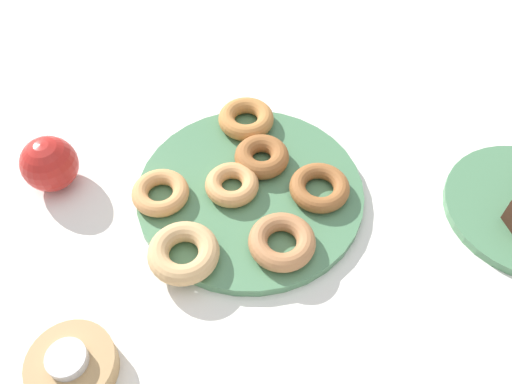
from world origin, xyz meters
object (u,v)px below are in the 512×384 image
at_px(donut_5, 232,185).
at_px(candle_holder, 72,366).
at_px(donut_4, 319,188).
at_px(donut_6, 161,193).
at_px(donut_plate, 250,192).
at_px(donut_2, 262,157).
at_px(donut_3, 282,242).
at_px(donut_0, 246,119).
at_px(donut_1, 184,253).
at_px(apple, 49,164).
at_px(tealight, 67,359).

height_order(donut_5, candle_holder, donut_5).
relative_size(donut_4, donut_6, 1.06).
relative_size(donut_plate, donut_5, 4.25).
distance_m(donut_2, candle_holder, 0.37).
relative_size(donut_plate, donut_3, 3.67).
height_order(donut_3, donut_6, donut_3).
relative_size(donut_plate, donut_6, 4.04).
bearing_deg(donut_3, donut_2, -96.17).
bearing_deg(donut_2, donut_plate, 55.47).
relative_size(donut_0, donut_1, 0.94).
distance_m(donut_3, candle_holder, 0.29).
xyz_separation_m(donut_plate, donut_3, (-0.01, 0.10, 0.02)).
distance_m(donut_5, apple, 0.26).
relative_size(donut_1, apple, 1.16).
bearing_deg(donut_1, tealight, 34.68).
bearing_deg(candle_holder, donut_6, -123.25).
height_order(donut_4, apple, apple).
relative_size(donut_3, candle_holder, 0.88).
bearing_deg(donut_plate, donut_3, 97.44).
xyz_separation_m(donut_3, apple, (0.28, -0.21, 0.01)).
xyz_separation_m(donut_0, donut_3, (0.01, 0.23, -0.00)).
xyz_separation_m(donut_5, candle_holder, (0.24, 0.19, -0.01)).
bearing_deg(donut_2, candle_holder, 38.71).
xyz_separation_m(donut_2, apple, (0.30, -0.06, 0.01)).
distance_m(donut_0, donut_4, 0.17).
relative_size(donut_1, tealight, 2.04).
height_order(donut_plate, donut_0, donut_0).
bearing_deg(donut_6, donut_plate, 171.27).
height_order(donut_0, candle_holder, donut_0).
bearing_deg(donut_6, donut_2, -171.13).
distance_m(donut_5, candle_holder, 0.31).
relative_size(donut_3, donut_5, 1.16).
bearing_deg(tealight, donut_0, -132.51).
relative_size(donut_0, candle_holder, 0.86).
bearing_deg(donut_4, donut_5, -18.13).
xyz_separation_m(donut_1, donut_2, (-0.14, -0.13, -0.00)).
height_order(donut_6, tealight, tealight).
bearing_deg(donut_3, candle_holder, 17.26).
distance_m(donut_0, tealight, 0.43).
bearing_deg(donut_5, donut_2, -145.34).
distance_m(donut_plate, donut_0, 0.13).
bearing_deg(apple, donut_5, 158.05).
relative_size(donut_5, tealight, 1.68).
relative_size(donut_6, candle_holder, 0.80).
distance_m(donut_0, candle_holder, 0.43).
xyz_separation_m(donut_5, apple, (0.24, -0.10, 0.01)).
bearing_deg(candle_holder, apple, -88.90).
xyz_separation_m(donut_0, tealight, (0.29, 0.31, 0.01)).
distance_m(donut_plate, donut_6, 0.13).
height_order(donut_1, candle_holder, donut_1).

